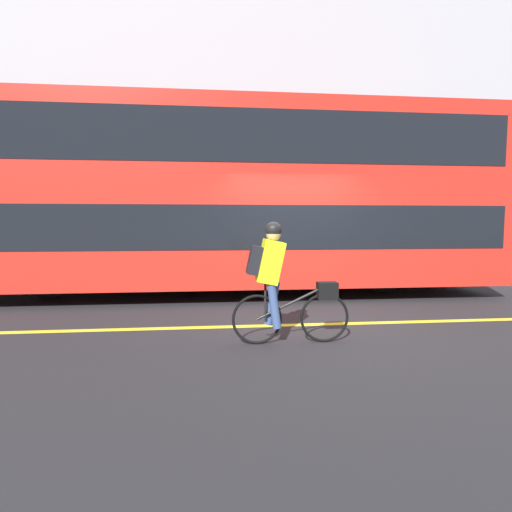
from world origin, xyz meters
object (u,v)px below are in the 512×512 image
at_px(cyclist_on_bike, 278,278).
at_px(street_sign_post, 169,229).
at_px(bus, 222,194).
at_px(trash_bin, 92,258).

relative_size(cyclist_on_bike, street_sign_post, 0.71).
xyz_separation_m(bus, street_sign_post, (-1.45, 2.96, -0.81)).
bearing_deg(bus, cyclist_on_bike, -79.85).
bearing_deg(trash_bin, cyclist_on_bike, -57.21).
height_order(cyclist_on_bike, street_sign_post, street_sign_post).
bearing_deg(street_sign_post, bus, -63.88).
height_order(trash_bin, street_sign_post, street_sign_post).
relative_size(bus, cyclist_on_bike, 7.38).
bearing_deg(trash_bin, bus, -39.42).
bearing_deg(street_sign_post, cyclist_on_bike, -72.34).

